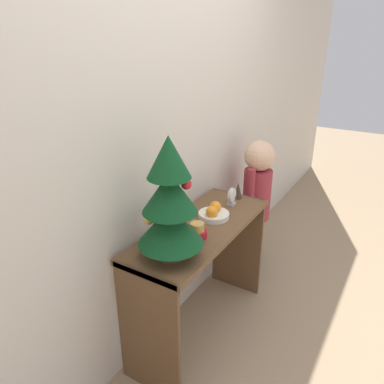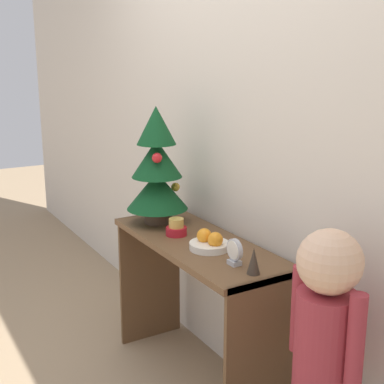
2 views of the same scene
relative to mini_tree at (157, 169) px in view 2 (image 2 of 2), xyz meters
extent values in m
cube|color=beige|center=(0.35, 0.28, 0.22)|extent=(7.00, 0.05, 2.50)
cube|color=brown|center=(0.35, 0.03, -0.30)|extent=(1.05, 0.40, 0.03)
cube|color=brown|center=(-0.17, 0.03, -0.66)|extent=(0.02, 0.37, 0.75)
cube|color=brown|center=(0.86, 0.03, -0.66)|extent=(0.02, 0.37, 0.75)
cylinder|color=#4C3828|center=(0.00, 0.00, -0.26)|extent=(0.14, 0.14, 0.05)
cylinder|color=brown|center=(0.00, 0.00, -0.22)|extent=(0.02, 0.02, 0.04)
cone|color=#0F421E|center=(0.00, 0.00, -0.11)|extent=(0.32, 0.32, 0.19)
cone|color=#0F421E|center=(0.00, 0.00, 0.05)|extent=(0.26, 0.26, 0.19)
cone|color=#0F421E|center=(0.00, 0.00, 0.22)|extent=(0.20, 0.20, 0.19)
sphere|color=gold|center=(-0.04, 0.01, 0.14)|extent=(0.05, 0.05, 0.05)
sphere|color=gold|center=(-0.01, 0.12, -0.11)|extent=(0.05, 0.05, 0.05)
sphere|color=red|center=(0.08, -0.04, 0.07)|extent=(0.05, 0.05, 0.05)
cylinder|color=silver|center=(0.48, 0.02, -0.27)|extent=(0.18, 0.18, 0.03)
sphere|color=orange|center=(0.51, 0.03, -0.23)|extent=(0.07, 0.07, 0.07)
sphere|color=orange|center=(0.44, 0.01, -0.23)|extent=(0.07, 0.07, 0.07)
cylinder|color=#AD1923|center=(0.23, -0.01, -0.27)|extent=(0.10, 0.10, 0.04)
cylinder|color=gold|center=(0.23, -0.01, -0.23)|extent=(0.07, 0.07, 0.04)
cube|color=#B2B2B7|center=(0.69, 0.01, -0.28)|extent=(0.05, 0.04, 0.02)
cylinder|color=#B2B2B7|center=(0.69, 0.01, -0.22)|extent=(0.09, 0.02, 0.09)
cylinder|color=white|center=(0.69, 0.00, -0.22)|extent=(0.08, 0.00, 0.08)
cone|color=#382D23|center=(0.81, 0.02, -0.23)|extent=(0.05, 0.05, 0.11)
cylinder|color=#992D38|center=(1.20, 0.03, -0.41)|extent=(0.21, 0.21, 0.39)
sphere|color=#E0B28E|center=(1.20, 0.03, -0.11)|extent=(0.22, 0.22, 0.22)
cylinder|color=#992D38|center=(1.06, 0.03, -0.33)|extent=(0.06, 0.06, 0.33)
cylinder|color=#992D38|center=(1.33, 0.03, -0.33)|extent=(0.06, 0.06, 0.33)
camera|label=1|loc=(-1.27, -0.89, 0.73)|focal=35.00mm
camera|label=2|loc=(2.40, -1.21, 0.55)|focal=50.00mm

